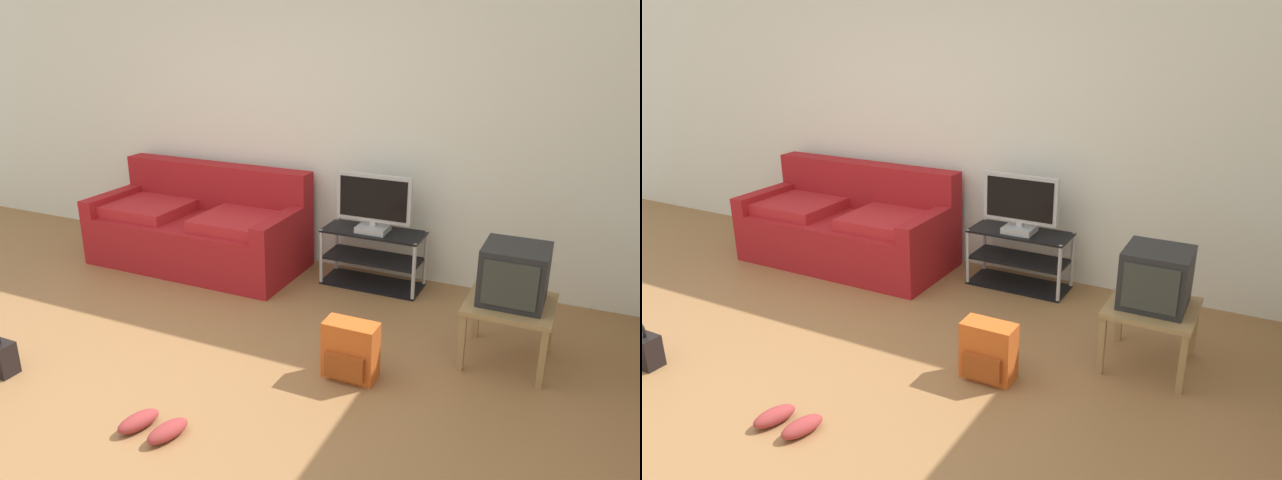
% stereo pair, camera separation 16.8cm
% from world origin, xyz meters
% --- Properties ---
extents(ground_plane, '(9.00, 9.80, 0.02)m').
position_xyz_m(ground_plane, '(0.00, 0.00, -0.01)').
color(ground_plane, olive).
extents(wall_back, '(9.00, 0.10, 2.70)m').
position_xyz_m(wall_back, '(0.00, 2.45, 1.35)').
color(wall_back, silver).
rests_on(wall_back, ground_plane).
extents(couch, '(1.93, 0.89, 0.88)m').
position_xyz_m(couch, '(-0.70, 1.93, 0.33)').
color(couch, maroon).
rests_on(couch, ground_plane).
extents(tv_stand, '(0.84, 0.36, 0.49)m').
position_xyz_m(tv_stand, '(0.91, 2.11, 0.24)').
color(tv_stand, black).
rests_on(tv_stand, ground_plane).
extents(flat_tv, '(0.63, 0.22, 0.48)m').
position_xyz_m(flat_tv, '(0.91, 2.09, 0.72)').
color(flat_tv, '#B2B2B7').
rests_on(flat_tv, tv_stand).
extents(side_table, '(0.54, 0.54, 0.42)m').
position_xyz_m(side_table, '(2.13, 1.33, 0.36)').
color(side_table, '#9E7A4C').
rests_on(side_table, ground_plane).
extents(crt_tv, '(0.40, 0.39, 0.37)m').
position_xyz_m(crt_tv, '(2.13, 1.35, 0.61)').
color(crt_tv, '#232326').
rests_on(crt_tv, side_table).
extents(backpack, '(0.34, 0.24, 0.37)m').
position_xyz_m(backpack, '(1.28, 0.71, 0.18)').
color(backpack, '#CC561E').
rests_on(backpack, ground_plane).
extents(sneakers_pair, '(0.38, 0.27, 0.09)m').
position_xyz_m(sneakers_pair, '(0.53, -0.26, 0.04)').
color(sneakers_pair, '#993333').
rests_on(sneakers_pair, ground_plane).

